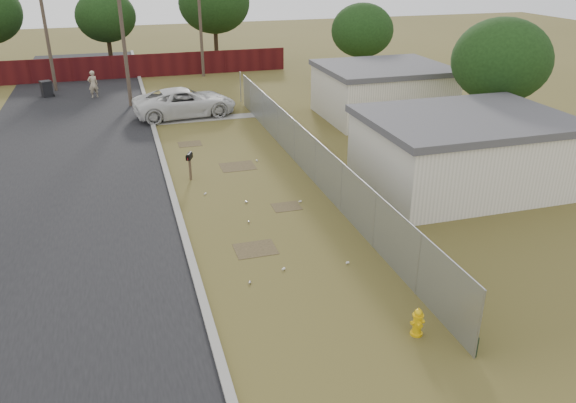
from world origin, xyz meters
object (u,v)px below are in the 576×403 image
object	(u,v)px
fire_hydrant	(418,322)
trash_bin	(47,89)
pickup_truck	(185,102)
pedestrian	(93,84)
mailbox	(189,159)

from	to	relation	value
fire_hydrant	trash_bin	bearing A→B (deg)	110.52
fire_hydrant	trash_bin	xyz separation A→B (m)	(-11.60, 31.00, 0.17)
fire_hydrant	pickup_truck	bearing A→B (deg)	97.52
fire_hydrant	pickup_truck	xyz separation A→B (m)	(-3.07, 23.25, 0.47)
trash_bin	pickup_truck	bearing A→B (deg)	-42.24
pickup_truck	pedestrian	xyz separation A→B (m)	(-5.41, 6.56, 0.07)
mailbox	pedestrian	bearing A→B (deg)	104.03
fire_hydrant	pickup_truck	world-z (taller)	pickup_truck
mailbox	trash_bin	world-z (taller)	mailbox
fire_hydrant	pedestrian	xyz separation A→B (m)	(-8.48, 29.81, 0.54)
mailbox	pickup_truck	bearing A→B (deg)	83.81
pickup_truck	trash_bin	distance (m)	11.53
pedestrian	trash_bin	bearing A→B (deg)	-39.30
fire_hydrant	pickup_truck	size ratio (longest dim) A/B	0.13
mailbox	pickup_truck	distance (m)	10.59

